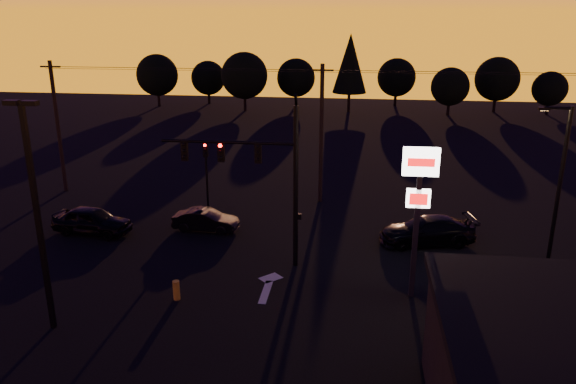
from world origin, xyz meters
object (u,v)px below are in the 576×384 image
Objects in this scene: bollard at (176,290)px; suv_parked at (504,345)px; car_left at (92,220)px; car_right at (427,231)px; traffic_signal_mast at (263,169)px; car_mid at (206,220)px; secondary_signal at (206,166)px; parking_lot_light at (36,204)px; pylon_sign at (419,191)px; streetlight at (558,181)px.

bollard is 0.18× the size of suv_parked.
car_right is at bearing -79.78° from car_left.
car_right is (8.39, 3.63, -4.19)m from traffic_signal_mast.
traffic_signal_mast is at bearing -130.34° from car_mid.
car_left is (-5.48, -4.78, -2.09)m from secondary_signal.
secondary_signal reaches higher than suv_parked.
parking_lot_light is 10.18× the size of bollard.
traffic_signal_mast is 1.26× the size of pylon_sign.
streetlight reaches higher than pylon_sign.
secondary_signal is 14.90m from parking_lot_light.
parking_lot_light is 1.14× the size of streetlight.
streetlight is 1.77× the size of car_left.
streetlight is 24.69m from car_left.
car_right is at bearing 159.32° from streetlight.
parking_lot_light is 1.79× the size of suv_parked.
secondary_signal reaches higher than car_mid.
car_left reaches higher than car_mid.
traffic_signal_mast reaches higher than suv_parked.
streetlight is at bearing 56.37° from suv_parked.
suv_parked is (14.03, -11.12, 0.09)m from car_mid.
car_left reaches higher than car_right.
bollard is (1.72, -11.66, -2.41)m from secondary_signal.
secondary_signal is 0.84× the size of car_right.
car_left is 6.43m from car_mid.
car_mid is at bearing 133.01° from suv_parked.
streetlight is at bearing 6.14° from traffic_signal_mast.
car_left is at bearing 163.42° from pylon_sign.
pylon_sign is (12.00, -9.99, 2.05)m from secondary_signal.
parking_lot_light is at bearing -136.63° from traffic_signal_mast.
traffic_signal_mast reaches higher than car_mid.
suv_parked is (13.15, -2.99, 0.26)m from bollard.
secondary_signal is 19.89m from streetlight.
streetlight is at bearing 30.08° from pylon_sign.
traffic_signal_mast is at bearing 160.64° from pylon_sign.
pylon_sign is (7.10, -2.49, -0.02)m from traffic_signal_mast.
car_right is (12.47, -0.34, 0.13)m from car_mid.
pylon_sign is 7.52m from car_right.
pylon_sign is at bearing 112.97° from suv_parked.
parking_lot_light is (-2.50, -14.49, 2.41)m from secondary_signal.
parking_lot_light is 15.19m from pylon_sign.
secondary_signal is 1.16× the size of car_mid.
traffic_signal_mast reaches higher than pylon_sign.
pylon_sign reaches higher than car_right.
streetlight is 10.26m from suv_parked.
parking_lot_light reaches higher than secondary_signal.
secondary_signal is at bearing -118.39° from car_right.
car_mid is (-18.08, 2.46, -3.80)m from streetlight.
car_right is 10.90m from suv_parked.
traffic_signal_mast is at bearing -56.81° from secondary_signal.
traffic_signal_mast is at bearing 52.60° from bollard.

